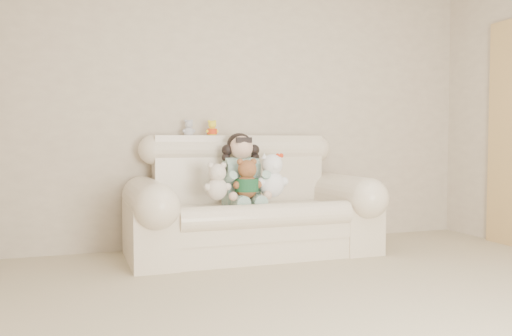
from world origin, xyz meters
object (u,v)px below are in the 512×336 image
object	(u,v)px
seated_child	(241,168)
white_cat	(272,171)
sofa	(252,195)
cream_teddy	(217,178)
brown_teddy	(247,175)

from	to	relation	value
seated_child	white_cat	xyz separation A→B (m)	(0.21, -0.18, -0.02)
seated_child	sofa	bearing A→B (deg)	-51.05
cream_teddy	brown_teddy	bearing A→B (deg)	-11.83
sofa	cream_teddy	bearing A→B (deg)	-157.88
sofa	seated_child	xyz separation A→B (m)	(-0.07, 0.08, 0.22)
seated_child	cream_teddy	bearing A→B (deg)	-144.86
seated_child	white_cat	world-z (taller)	seated_child
seated_child	cream_teddy	world-z (taller)	seated_child
sofa	brown_teddy	size ratio (longest dim) A/B	5.38
brown_teddy	white_cat	size ratio (longest dim) A/B	0.88
sofa	cream_teddy	world-z (taller)	sofa
brown_teddy	sofa	bearing A→B (deg)	40.13
seated_child	brown_teddy	distance (m)	0.20
sofa	seated_child	size ratio (longest dim) A/B	3.29
cream_teddy	sofa	bearing A→B (deg)	5.06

